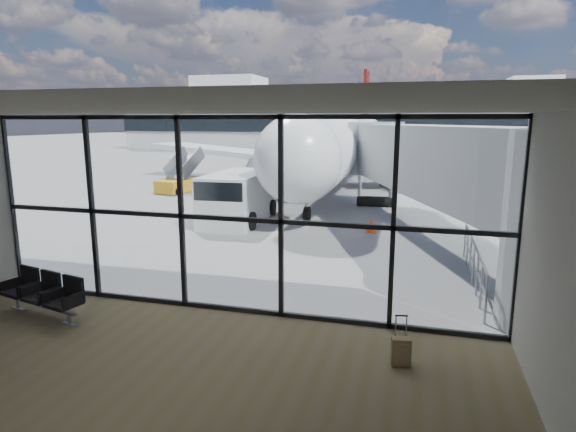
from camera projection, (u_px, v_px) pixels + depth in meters
The scene contains 20 objects.
ground at pixel (379, 164), 49.06m from camera, with size 220.00×220.00×0.00m, color slate.
lounge_shell at pixel (87, 256), 6.17m from camera, with size 12.02×8.01×4.51m.
glass_curtain_wall at pixel (230, 217), 10.79m from camera, with size 12.10×0.12×4.50m.
jet_bridge at pixel (446, 169), 16.11m from camera, with size 8.00×16.50×4.33m.
apron_railing at pixel (474, 258), 12.94m from camera, with size 0.06×5.46×1.11m.
far_terminal at pixel (389, 122), 69.18m from camera, with size 80.00×12.20×11.00m.
tree_0 at pixel (151, 119), 90.10m from camera, with size 4.95×4.95×7.12m.
tree_1 at pixel (180, 116), 88.42m from camera, with size 5.61×5.61×8.07m.
tree_2 at pixel (210, 112), 86.74m from camera, with size 6.27×6.27×9.03m.
tree_3 at pixel (241, 119), 85.43m from camera, with size 4.95×4.95×7.12m.
tree_4 at pixel (274, 115), 83.75m from camera, with size 5.61×5.61×8.07m.
tree_5 at pixel (307, 112), 82.08m from camera, with size 6.27×6.27×9.03m.
seating_row at pixel (46, 292), 10.91m from camera, with size 2.24×1.09×0.99m.
suitcase at pixel (401, 351), 8.66m from camera, with size 0.38×0.30×0.93m.
airliner at pixel (346, 143), 33.76m from camera, with size 30.88×35.74×9.20m.
service_van at pixel (238, 197), 20.96m from camera, with size 2.54×4.98×2.13m.
belt_loader at pixel (292, 187), 27.86m from camera, with size 1.77×3.95×1.78m.
mobile_stairs at pixel (178, 184), 29.78m from camera, with size 2.11×3.36×2.21m.
traffic_cone_a at pixel (257, 201), 25.01m from camera, with size 0.36×0.36×0.51m.
traffic_cone_b at pixel (371, 225), 19.08m from camera, with size 0.41×0.41×0.59m.
Camera 1 is at (4.06, -9.85, 4.36)m, focal length 30.00 mm.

